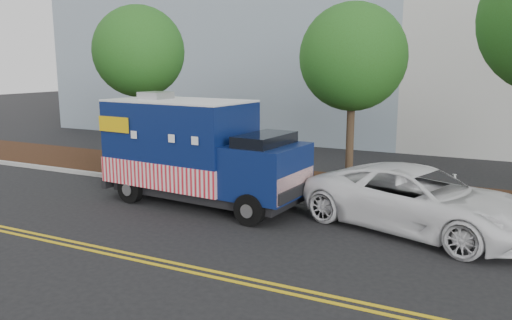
% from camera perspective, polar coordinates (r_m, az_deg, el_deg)
% --- Properties ---
extents(ground, '(120.00, 120.00, 0.00)m').
position_cam_1_polar(ground, '(15.19, -0.69, -5.69)').
color(ground, black).
rests_on(ground, ground).
extents(curb, '(120.00, 0.18, 0.15)m').
position_cam_1_polar(curb, '(16.38, 1.55, -4.19)').
color(curb, '#9E9E99').
rests_on(curb, ground).
extents(mulch_strip, '(120.00, 4.00, 0.15)m').
position_cam_1_polar(mulch_strip, '(18.25, 4.32, -2.64)').
color(mulch_strip, black).
rests_on(mulch_strip, ground).
extents(centerline_near, '(120.00, 0.10, 0.01)m').
position_cam_1_polar(centerline_near, '(11.62, -10.92, -11.16)').
color(centerline_near, gold).
rests_on(centerline_near, ground).
extents(centerline_far, '(120.00, 0.10, 0.01)m').
position_cam_1_polar(centerline_far, '(11.44, -11.70, -11.55)').
color(centerline_far, gold).
rests_on(centerline_far, ground).
extents(tree_a, '(3.60, 3.60, 6.63)m').
position_cam_1_polar(tree_a, '(20.67, -13.23, 11.93)').
color(tree_a, '#38281C').
rests_on(tree_a, ground).
extents(tree_b, '(3.52, 3.52, 6.33)m').
position_cam_1_polar(tree_b, '(16.88, 11.01, 11.43)').
color(tree_b, '#38281C').
rests_on(tree_b, ground).
extents(sign_post, '(0.06, 0.06, 2.40)m').
position_cam_1_polar(sign_post, '(17.18, -4.19, 0.35)').
color(sign_post, '#473828').
rests_on(sign_post, ground).
extents(food_truck, '(6.75, 3.00, 3.46)m').
position_cam_1_polar(food_truck, '(15.75, -7.02, 0.69)').
color(food_truck, black).
rests_on(food_truck, ground).
extents(white_car, '(6.60, 4.51, 1.68)m').
position_cam_1_polar(white_car, '(13.82, 18.05, -4.30)').
color(white_car, white).
rests_on(white_car, ground).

